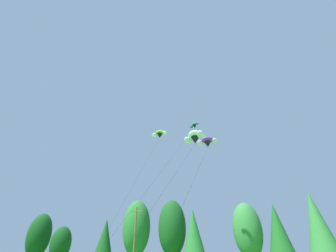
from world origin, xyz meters
The scene contains 14 objects.
treeline_tree_a centered at (-37.62, 41.86, 6.95)m, with size 4.90×4.90×11.48m.
treeline_tree_b centered at (-31.15, 42.11, 5.18)m, with size 4.11×4.11×8.57m.
treeline_tree_c centered at (-21.89, 44.22, 6.09)m, with size 3.74×3.74×9.72m.
treeline_tree_d centered at (-14.90, 44.55, 7.83)m, with size 5.29×5.29×12.94m.
treeline_tree_e centered at (-8.15, 46.38, 7.75)m, with size 5.26×5.26×12.80m.
treeline_tree_f centered at (-3.66, 45.52, 6.64)m, with size 3.93×3.93×10.61m.
treeline_tree_g centered at (5.54, 46.75, 6.80)m, with size 4.83×4.83×11.23m.
treeline_tree_h centered at (10.27, 46.03, 6.64)m, with size 3.93×3.93×10.59m.
treeline_tree_i centered at (16.08, 46.47, 7.56)m, with size 4.26×4.26×12.08m.
utility_pole centered at (-9.90, 35.65, 5.10)m, with size 2.20×0.26×9.68m.
parafoil_kite_high_teal centered at (0.42, 36.11, 22.82)m, with size 5.76×17.91×21.75m.
parafoil_kite_mid_white centered at (1.96, 30.34, 17.42)m, with size 3.74×16.63×16.84m.
parafoil_kite_far_purple centered at (5.45, 22.60, 12.49)m, with size 3.16×8.22×11.85m.
parafoil_kite_low_lime_white centered at (-5.05, 33.50, 20.99)m, with size 2.99×15.05×20.02m.
Camera 1 is at (9.94, 2.20, 2.40)m, focal length 24.60 mm.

